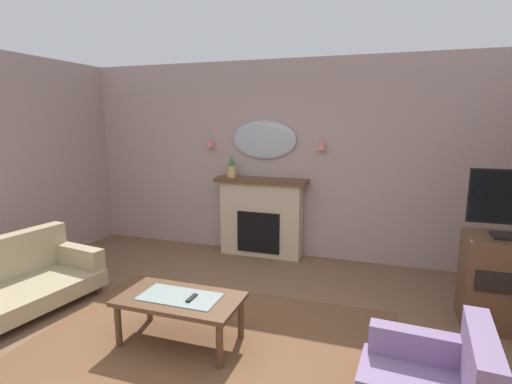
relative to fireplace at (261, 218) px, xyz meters
The scene contains 13 objects.
floor 2.80m from the fireplace, 83.46° to the right, with size 7.28×6.77×0.10m, color brown.
wall_back 0.93m from the fireplace, 35.50° to the left, with size 7.28×0.10×2.84m, color #B29993.
patterned_rug 2.59m from the fireplace, 82.95° to the right, with size 3.20×2.40×0.01m, color brown.
fireplace is the anchor object (origin of this frame).
mantel_vase_right 0.86m from the fireplace, behind, with size 0.13×0.13×0.32m.
wall_mirror 1.15m from the fireplace, 90.00° to the left, with size 0.96×0.06×0.56m, color #B2BCC6.
wall_sconce_left 1.38m from the fireplace, behind, with size 0.14×0.14×0.14m, color #D17066.
wall_sconce_right 1.38m from the fireplace, ahead, with size 0.14×0.14×0.14m, color #D17066.
coffee_table 2.50m from the fireplace, 89.00° to the right, with size 1.10×0.60×0.45m.
tv_remote 2.51m from the fireplace, 86.14° to the right, with size 0.04×0.16×0.02m, color black.
floral_couch 3.24m from the fireplace, 126.90° to the right, with size 1.10×1.81×0.76m.
armchair_near_fireplace 3.55m from the fireplace, 53.46° to the right, with size 0.87×0.87×0.71m.
tv_cabinet 3.15m from the fireplace, 22.67° to the right, with size 0.80×0.57×0.90m.
Camera 1 is at (1.43, -2.68, 2.00)m, focal length 27.70 mm.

